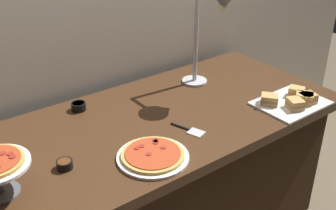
{
  "coord_description": "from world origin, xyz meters",
  "views": [
    {
      "loc": [
        -0.96,
        -1.39,
        1.74
      ],
      "look_at": [
        0.08,
        0.0,
        0.81
      ],
      "focal_mm": 44.18,
      "sensor_mm": 36.0,
      "label": 1
    }
  ],
  "objects_px": {
    "sandwich_platter": "(293,100)",
    "serving_spatula": "(188,130)",
    "heat_lamp": "(218,11)",
    "sauce_cup_near": "(65,164)",
    "sauce_cup_far": "(79,106)",
    "pizza_plate_front": "(153,156)"
  },
  "relations": [
    {
      "from": "heat_lamp",
      "to": "serving_spatula",
      "type": "relative_size",
      "value": 3.26
    },
    {
      "from": "sandwich_platter",
      "to": "sauce_cup_far",
      "type": "bearing_deg",
      "value": 146.27
    },
    {
      "from": "pizza_plate_front",
      "to": "serving_spatula",
      "type": "distance_m",
      "value": 0.27
    },
    {
      "from": "sandwich_platter",
      "to": "serving_spatula",
      "type": "xyz_separation_m",
      "value": [
        -0.58,
        0.12,
        -0.02
      ]
    },
    {
      "from": "sauce_cup_near",
      "to": "sandwich_platter",
      "type": "bearing_deg",
      "value": -9.51
    },
    {
      "from": "sandwich_platter",
      "to": "serving_spatula",
      "type": "bearing_deg",
      "value": 168.09
    },
    {
      "from": "pizza_plate_front",
      "to": "sauce_cup_far",
      "type": "xyz_separation_m",
      "value": [
        -0.06,
        0.55,
        0.01
      ]
    },
    {
      "from": "sauce_cup_near",
      "to": "serving_spatula",
      "type": "relative_size",
      "value": 0.37
    },
    {
      "from": "sauce_cup_far",
      "to": "heat_lamp",
      "type": "bearing_deg",
      "value": -20.15
    },
    {
      "from": "heat_lamp",
      "to": "pizza_plate_front",
      "type": "xyz_separation_m",
      "value": [
        -0.61,
        -0.31,
        -0.43
      ]
    },
    {
      "from": "sauce_cup_far",
      "to": "sandwich_platter",
      "type": "bearing_deg",
      "value": -33.73
    },
    {
      "from": "pizza_plate_front",
      "to": "serving_spatula",
      "type": "bearing_deg",
      "value": 17.97
    },
    {
      "from": "heat_lamp",
      "to": "sauce_cup_near",
      "type": "relative_size",
      "value": 8.9
    },
    {
      "from": "heat_lamp",
      "to": "serving_spatula",
      "type": "height_order",
      "value": "heat_lamp"
    },
    {
      "from": "pizza_plate_front",
      "to": "sauce_cup_near",
      "type": "xyz_separation_m",
      "value": [
        -0.31,
        0.15,
        0.01
      ]
    },
    {
      "from": "heat_lamp",
      "to": "sandwich_platter",
      "type": "distance_m",
      "value": 0.59
    },
    {
      "from": "heat_lamp",
      "to": "serving_spatula",
      "type": "xyz_separation_m",
      "value": [
        -0.36,
        -0.23,
        -0.44
      ]
    },
    {
      "from": "sauce_cup_far",
      "to": "serving_spatula",
      "type": "height_order",
      "value": "sauce_cup_far"
    },
    {
      "from": "sandwich_platter",
      "to": "heat_lamp",
      "type": "bearing_deg",
      "value": 122.43
    },
    {
      "from": "heat_lamp",
      "to": "serving_spatula",
      "type": "distance_m",
      "value": 0.61
    },
    {
      "from": "sauce_cup_far",
      "to": "serving_spatula",
      "type": "bearing_deg",
      "value": -56.65
    },
    {
      "from": "heat_lamp",
      "to": "sandwich_platter",
      "type": "bearing_deg",
      "value": -57.57
    }
  ]
}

